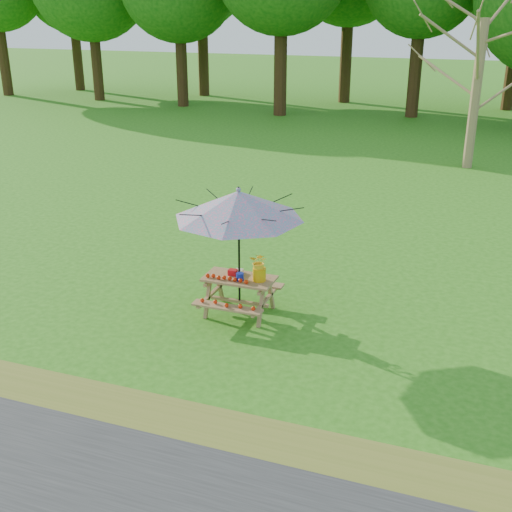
% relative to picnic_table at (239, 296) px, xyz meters
% --- Properties ---
extents(ground, '(120.00, 120.00, 0.00)m').
position_rel_picnic_table_xyz_m(ground, '(0.11, -0.50, -0.33)').
color(ground, '#2B7015').
rests_on(ground, ground).
extents(drygrass_strip, '(120.00, 1.20, 0.01)m').
position_rel_picnic_table_xyz_m(drygrass_strip, '(0.11, -3.30, -0.32)').
color(drygrass_strip, olive).
rests_on(drygrass_strip, ground).
extents(picnic_table, '(1.20, 1.32, 0.67)m').
position_rel_picnic_table_xyz_m(picnic_table, '(0.00, 0.00, 0.00)').
color(picnic_table, '#956543').
rests_on(picnic_table, ground).
extents(patio_umbrella, '(2.44, 2.44, 2.25)m').
position_rel_picnic_table_xyz_m(patio_umbrella, '(0.00, 0.00, 1.62)').
color(patio_umbrella, black).
rests_on(patio_umbrella, ground).
extents(produce_bins, '(0.34, 0.41, 0.13)m').
position_rel_picnic_table_xyz_m(produce_bins, '(-0.04, 0.02, 0.40)').
color(produce_bins, red).
rests_on(produce_bins, picnic_table).
extents(tomatoes_row, '(0.77, 0.13, 0.07)m').
position_rel_picnic_table_xyz_m(tomatoes_row, '(-0.15, -0.18, 0.38)').
color(tomatoes_row, red).
rests_on(tomatoes_row, picnic_table).
extents(flower_bucket, '(0.30, 0.26, 0.50)m').
position_rel_picnic_table_xyz_m(flower_bucket, '(0.36, -0.00, 0.61)').
color(flower_bucket, '#E3A20B').
rests_on(flower_bucket, picnic_table).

